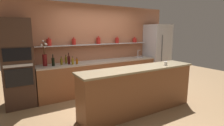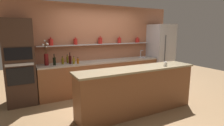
# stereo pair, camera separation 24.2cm
# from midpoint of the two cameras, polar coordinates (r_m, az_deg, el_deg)

# --- Properties ---
(ground_plane) EXTENTS (12.00, 12.00, 0.00)m
(ground_plane) POSITION_cam_midpoint_polar(r_m,az_deg,el_deg) (4.52, 5.90, -13.19)
(ground_plane) COLOR olive
(back_wall_unit) EXTENTS (5.20, 0.28, 2.60)m
(back_wall_unit) POSITION_cam_midpoint_polar(r_m,az_deg,el_deg) (5.57, -2.96, 5.18)
(back_wall_unit) COLOR #A86647
(back_wall_unit) RESTS_ON ground_plane
(back_counter_unit) EXTENTS (3.71, 0.62, 0.92)m
(back_counter_unit) POSITION_cam_midpoint_polar(r_m,az_deg,el_deg) (5.37, -1.81, -4.14)
(back_counter_unit) COLOR brown
(back_counter_unit) RESTS_ON ground_plane
(island_counter) EXTENTS (2.81, 0.61, 1.02)m
(island_counter) POSITION_cam_midpoint_polar(r_m,az_deg,el_deg) (3.97, 9.91, -8.74)
(island_counter) COLOR brown
(island_counter) RESTS_ON ground_plane
(refrigerator) EXTENTS (0.78, 0.73, 2.04)m
(refrigerator) POSITION_cam_midpoint_polar(r_m,az_deg,el_deg) (6.53, 16.56, 3.00)
(refrigerator) COLOR #B7B7BC
(refrigerator) RESTS_ON ground_plane
(oven_tower) EXTENTS (0.67, 0.64, 2.09)m
(oven_tower) POSITION_cam_midpoint_polar(r_m,az_deg,el_deg) (4.75, -26.65, 0.08)
(oven_tower) COLOR #3D281E
(oven_tower) RESTS_ON ground_plane
(flower_vase) EXTENTS (0.17, 0.13, 0.66)m
(flower_vase) POSITION_cam_midpoint_polar(r_m,az_deg,el_deg) (4.83, -19.34, 1.81)
(flower_vase) COLOR maroon
(flower_vase) RESTS_ON back_counter_unit
(sink_fixture) EXTENTS (0.26, 0.26, 0.25)m
(sink_fixture) POSITION_cam_midpoint_polar(r_m,az_deg,el_deg) (6.07, 10.96, 2.04)
(sink_fixture) COLOR #B7B7BC
(sink_fixture) RESTS_ON back_counter_unit
(bottle_wine_0) EXTENTS (0.07, 0.07, 0.31)m
(bottle_wine_0) POSITION_cam_midpoint_polar(r_m,az_deg,el_deg) (4.90, -12.17, 1.11)
(bottle_wine_0) COLOR #380C0C
(bottle_wine_0) RESTS_ON back_counter_unit
(bottle_wine_1) EXTENTS (0.07, 0.07, 0.30)m
(bottle_wine_1) POSITION_cam_midpoint_polar(r_m,az_deg,el_deg) (4.77, -16.94, 0.57)
(bottle_wine_1) COLOR black
(bottle_wine_1) RESTS_ON back_counter_unit
(bottle_oil_2) EXTENTS (0.05, 0.05, 0.24)m
(bottle_oil_2) POSITION_cam_midpoint_polar(r_m,az_deg,el_deg) (5.04, -13.01, 1.10)
(bottle_oil_2) COLOR brown
(bottle_oil_2) RESTS_ON back_counter_unit
(bottle_sauce_3) EXTENTS (0.06, 0.06, 0.18)m
(bottle_sauce_3) POSITION_cam_midpoint_polar(r_m,az_deg,el_deg) (4.87, -9.67, 0.62)
(bottle_sauce_3) COLOR #9E4C0A
(bottle_sauce_3) RESTS_ON back_counter_unit
(bottle_oil_4) EXTENTS (0.06, 0.06, 0.21)m
(bottle_oil_4) POSITION_cam_midpoint_polar(r_m,az_deg,el_deg) (4.84, -11.01, 0.62)
(bottle_oil_4) COLOR olive
(bottle_oil_4) RESTS_ON back_counter_unit
(bottle_oil_5) EXTENTS (0.06, 0.06, 0.22)m
(bottle_oil_5) POSITION_cam_midpoint_polar(r_m,az_deg,el_deg) (4.87, -14.45, 0.59)
(bottle_oil_5) COLOR brown
(bottle_oil_5) RESTS_ON back_counter_unit
(coffee_mug) EXTENTS (0.10, 0.08, 0.10)m
(coffee_mug) POSITION_cam_midpoint_polar(r_m,az_deg,el_deg) (4.19, 18.61, -0.30)
(coffee_mug) COLOR silver
(coffee_mug) RESTS_ON island_counter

